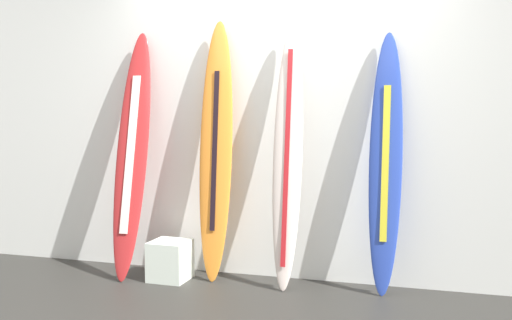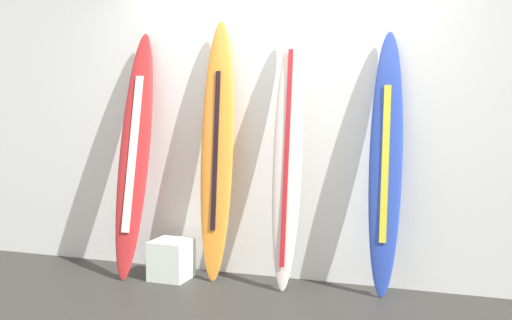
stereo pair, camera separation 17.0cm
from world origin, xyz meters
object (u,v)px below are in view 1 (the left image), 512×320
object	(u,v)px
surfboard_sunset	(216,151)
surfboard_cobalt	(386,166)
surfboard_crimson	(132,156)
surfboard_ivory	(288,159)
display_block_left	(170,260)

from	to	relation	value
surfboard_sunset	surfboard_cobalt	world-z (taller)	surfboard_sunset
surfboard_crimson	surfboard_ivory	xyz separation A→B (m)	(1.26, 0.07, -0.00)
surfboard_ivory	surfboard_cobalt	distance (m)	0.72
surfboard_crimson	surfboard_ivory	bearing A→B (deg)	3.01
surfboard_ivory	display_block_left	world-z (taller)	surfboard_ivory
surfboard_cobalt	display_block_left	bearing A→B (deg)	-174.50
surfboard_crimson	surfboard_cobalt	xyz separation A→B (m)	(1.98, 0.12, -0.04)
surfboard_sunset	surfboard_ivory	distance (m)	0.59
surfboard_sunset	surfboard_cobalt	distance (m)	1.30
surfboard_sunset	surfboard_ivory	bearing A→B (deg)	-3.92
surfboard_sunset	surfboard_cobalt	xyz separation A→B (m)	(1.30, 0.02, -0.09)
surfboard_crimson	display_block_left	xyz separation A→B (m)	(0.34, -0.03, -0.82)
surfboard_crimson	display_block_left	size ratio (longest dim) A/B	6.38
surfboard_cobalt	display_block_left	size ratio (longest dim) A/B	6.14
surfboard_sunset	display_block_left	world-z (taller)	surfboard_sunset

